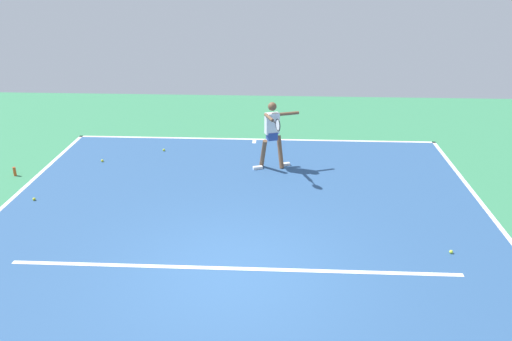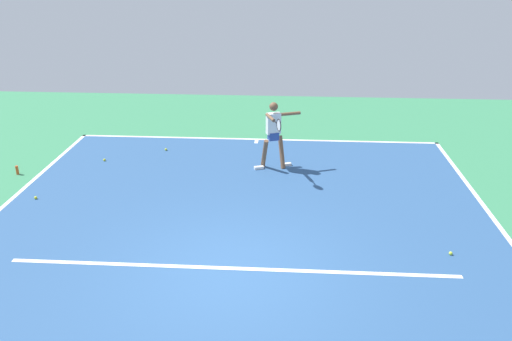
{
  "view_description": "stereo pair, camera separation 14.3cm",
  "coord_description": "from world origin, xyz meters",
  "px_view_note": "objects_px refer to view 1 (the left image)",
  "views": [
    {
      "loc": [
        -0.78,
        7.52,
        5.05
      ],
      "look_at": [
        -0.27,
        -2.39,
        0.9
      ],
      "focal_mm": 36.71,
      "sensor_mm": 36.0,
      "label": 1
    },
    {
      "loc": [
        -0.93,
        7.51,
        5.05
      ],
      "look_at": [
        -0.27,
        -2.39,
        0.9
      ],
      "focal_mm": 36.71,
      "sensor_mm": 36.0,
      "label": 2
    }
  ],
  "objects_px": {
    "tennis_ball_far_corner": "(451,252)",
    "water_bottle": "(15,171)",
    "tennis_ball_centre_court": "(164,150)",
    "tennis_ball_by_baseline": "(102,161)",
    "tennis_player": "(273,131)",
    "tennis_ball_near_player": "(34,199)"
  },
  "relations": [
    {
      "from": "tennis_ball_centre_court",
      "to": "tennis_ball_by_baseline",
      "type": "distance_m",
      "value": 1.68
    },
    {
      "from": "tennis_ball_centre_court",
      "to": "tennis_ball_by_baseline",
      "type": "xyz_separation_m",
      "value": [
        1.43,
        0.88,
        0.0
      ]
    },
    {
      "from": "tennis_player",
      "to": "tennis_ball_by_baseline",
      "type": "distance_m",
      "value": 4.54
    },
    {
      "from": "water_bottle",
      "to": "tennis_ball_near_player",
      "type": "bearing_deg",
      "value": 128.91
    },
    {
      "from": "tennis_ball_far_corner",
      "to": "tennis_ball_by_baseline",
      "type": "bearing_deg",
      "value": -27.81
    },
    {
      "from": "tennis_ball_far_corner",
      "to": "water_bottle",
      "type": "xyz_separation_m",
      "value": [
        9.61,
        -3.09,
        0.08
      ]
    },
    {
      "from": "tennis_player",
      "to": "tennis_ball_centre_court",
      "type": "height_order",
      "value": "tennis_player"
    },
    {
      "from": "tennis_ball_far_corner",
      "to": "water_bottle",
      "type": "relative_size",
      "value": 0.3
    },
    {
      "from": "tennis_player",
      "to": "tennis_ball_centre_court",
      "type": "xyz_separation_m",
      "value": [
        3.0,
        -1.05,
        -0.94
      ]
    },
    {
      "from": "tennis_player",
      "to": "tennis_ball_centre_court",
      "type": "distance_m",
      "value": 3.32
    },
    {
      "from": "tennis_ball_near_player",
      "to": "tennis_player",
      "type": "bearing_deg",
      "value": -157.38
    },
    {
      "from": "tennis_ball_centre_court",
      "to": "tennis_ball_by_baseline",
      "type": "bearing_deg",
      "value": 31.44
    },
    {
      "from": "tennis_ball_centre_court",
      "to": "tennis_ball_far_corner",
      "type": "bearing_deg",
      "value": 141.88
    },
    {
      "from": "tennis_ball_far_corner",
      "to": "water_bottle",
      "type": "distance_m",
      "value": 10.09
    },
    {
      "from": "tennis_player",
      "to": "water_bottle",
      "type": "xyz_separation_m",
      "value": [
        6.27,
        0.83,
        -0.86
      ]
    },
    {
      "from": "tennis_ball_near_player",
      "to": "water_bottle",
      "type": "bearing_deg",
      "value": -51.09
    },
    {
      "from": "tennis_player",
      "to": "tennis_ball_near_player",
      "type": "height_order",
      "value": "tennis_player"
    },
    {
      "from": "tennis_ball_near_player",
      "to": "tennis_ball_centre_court",
      "type": "bearing_deg",
      "value": -124.25
    },
    {
      "from": "tennis_ball_near_player",
      "to": "tennis_ball_by_baseline",
      "type": "relative_size",
      "value": 1.0
    },
    {
      "from": "tennis_ball_by_baseline",
      "to": "water_bottle",
      "type": "height_order",
      "value": "water_bottle"
    },
    {
      "from": "water_bottle",
      "to": "tennis_ball_by_baseline",
      "type": "bearing_deg",
      "value": -151.25
    },
    {
      "from": "tennis_player",
      "to": "tennis_ball_centre_court",
      "type": "relative_size",
      "value": 26.03
    }
  ]
}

